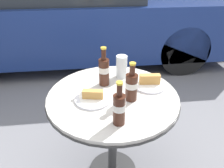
{
  "coord_description": "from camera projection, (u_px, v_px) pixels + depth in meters",
  "views": [
    {
      "loc": [
        -0.13,
        -1.07,
        1.39
      ],
      "look_at": [
        0.0,
        0.04,
        0.73
      ],
      "focal_mm": 35.0,
      "sensor_mm": 36.0,
      "label": 1
    }
  ],
  "objects": [
    {
      "name": "bistro_table",
      "position": [
        113.0,
        111.0,
        1.35
      ],
      "size": [
        0.79,
        0.79,
        0.68
      ],
      "color": "#333333",
      "rests_on": "ground_plane"
    },
    {
      "name": "cola_bottle_left",
      "position": [
        118.0,
        108.0,
        1.03
      ],
      "size": [
        0.06,
        0.06,
        0.23
      ],
      "color": "#3D1E14",
      "rests_on": "bistro_table"
    },
    {
      "name": "cola_bottle_right",
      "position": [
        104.0,
        70.0,
        1.34
      ],
      "size": [
        0.07,
        0.07,
        0.25
      ],
      "color": "#3D1E14",
      "rests_on": "bistro_table"
    },
    {
      "name": "cola_bottle_center",
      "position": [
        131.0,
        86.0,
        1.2
      ],
      "size": [
        0.07,
        0.07,
        0.23
      ],
      "color": "#3D1E14",
      "rests_on": "bistro_table"
    },
    {
      "name": "drinking_glass",
      "position": [
        122.0,
        67.0,
        1.45
      ],
      "size": [
        0.07,
        0.07,
        0.15
      ],
      "color": "silver",
      "rests_on": "bistro_table"
    },
    {
      "name": "lunch_plate_near",
      "position": [
        93.0,
        98.0,
        1.24
      ],
      "size": [
        0.21,
        0.21,
        0.06
      ],
      "color": "white",
      "rests_on": "bistro_table"
    },
    {
      "name": "lunch_plate_far",
      "position": [
        150.0,
        83.0,
        1.37
      ],
      "size": [
        0.21,
        0.21,
        0.07
      ],
      "color": "white",
      "rests_on": "bistro_table"
    },
    {
      "name": "parked_car",
      "position": [
        75.0,
        16.0,
        3.19
      ],
      "size": [
        4.35,
        1.68,
        1.31
      ],
      "color": "navy",
      "rests_on": "ground_plane"
    }
  ]
}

